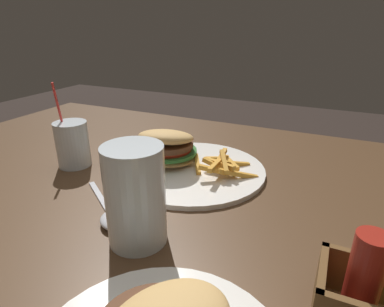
% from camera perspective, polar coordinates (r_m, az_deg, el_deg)
% --- Properties ---
extents(dining_table, '(1.41, 1.08, 0.74)m').
position_cam_1_polar(dining_table, '(0.65, -7.63, -17.98)').
color(dining_table, '#4C331E').
rests_on(dining_table, ground_plane).
extents(meal_plate_near, '(0.31, 0.31, 0.10)m').
position_cam_1_polar(meal_plate_near, '(0.70, -1.95, -0.88)').
color(meal_plate_near, white).
rests_on(meal_plate_near, dining_table).
extents(beer_glass, '(0.09, 0.09, 0.15)m').
position_cam_1_polar(beer_glass, '(0.47, -10.00, -7.78)').
color(beer_glass, silver).
rests_on(beer_glass, dining_table).
extents(juice_glass, '(0.07, 0.07, 0.19)m').
position_cam_1_polar(juice_glass, '(0.76, -20.43, 1.35)').
color(juice_glass, silver).
rests_on(juice_glass, dining_table).
extents(spoon, '(0.18, 0.14, 0.02)m').
position_cam_1_polar(spoon, '(0.55, -13.61, -11.11)').
color(spoon, silver).
rests_on(spoon, dining_table).
extents(condiment_caddy, '(0.13, 0.08, 0.12)m').
position_cam_1_polar(condiment_caddy, '(0.40, 30.98, -22.19)').
color(condiment_caddy, brown).
rests_on(condiment_caddy, dining_table).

